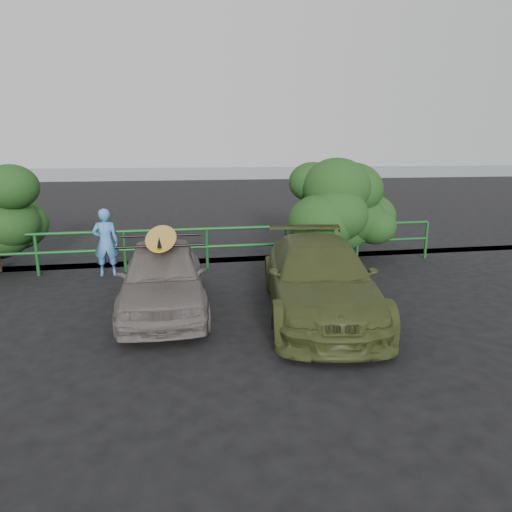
{
  "coord_description": "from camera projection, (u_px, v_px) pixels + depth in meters",
  "views": [
    {
      "loc": [
        0.15,
        -6.2,
        2.91
      ],
      "look_at": [
        1.69,
        2.0,
        0.97
      ],
      "focal_mm": 32.0,
      "sensor_mm": 36.0,
      "label": 1
    }
  ],
  "objects": [
    {
      "name": "ground",
      "position": [
        167.0,
        357.0,
        6.57
      ],
      "size": [
        80.0,
        80.0,
        0.0
      ],
      "primitive_type": "plane",
      "color": "black"
    },
    {
      "name": "ocean",
      "position": [
        168.0,
        171.0,
        64.01
      ],
      "size": [
        200.0,
        200.0,
        0.0
      ],
      "primitive_type": "plane",
      "color": "slate",
      "rests_on": "ground"
    },
    {
      "name": "guardrail",
      "position": [
        167.0,
        249.0,
        11.24
      ],
      "size": [
        14.0,
        0.08,
        1.04
      ],
      "primitive_type": null,
      "color": "#164D1E",
      "rests_on": "ground"
    },
    {
      "name": "shrub_right",
      "position": [
        352.0,
        213.0,
        12.45
      ],
      "size": [
        3.2,
        2.4,
        2.47
      ],
      "primitive_type": null,
      "color": "#1F4519",
      "rests_on": "ground"
    },
    {
      "name": "sedan",
      "position": [
        163.0,
        276.0,
        8.38
      ],
      "size": [
        1.55,
        3.8,
        1.29
      ],
      "primitive_type": "imported",
      "rotation": [
        0.0,
        0.0,
        -0.01
      ],
      "color": "#655D5A",
      "rests_on": "ground"
    },
    {
      "name": "olive_vehicle",
      "position": [
        319.0,
        278.0,
        8.21
      ],
      "size": [
        2.58,
        4.81,
        1.32
      ],
      "primitive_type": "imported",
      "rotation": [
        0.0,
        0.0,
        -0.17
      ],
      "color": "#3C451E",
      "rests_on": "ground"
    },
    {
      "name": "man",
      "position": [
        106.0,
        242.0,
        10.68
      ],
      "size": [
        0.59,
        0.39,
        1.6
      ],
      "primitive_type": "imported",
      "rotation": [
        0.0,
        0.0,
        3.15
      ],
      "color": "#407EC1",
      "rests_on": "ground"
    },
    {
      "name": "roof_rack",
      "position": [
        161.0,
        240.0,
        8.23
      ],
      "size": [
        1.52,
        1.07,
        0.05
      ],
      "primitive_type": null,
      "rotation": [
        0.0,
        0.0,
        -0.01
      ],
      "color": "black",
      "rests_on": "sedan"
    },
    {
      "name": "surfboard",
      "position": [
        161.0,
        237.0,
        8.21
      ],
      "size": [
        0.57,
        2.67,
        0.08
      ],
      "primitive_type": "ellipsoid",
      "rotation": [
        0.0,
        0.0,
        -0.01
      ],
      "color": "gold",
      "rests_on": "roof_rack"
    }
  ]
}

